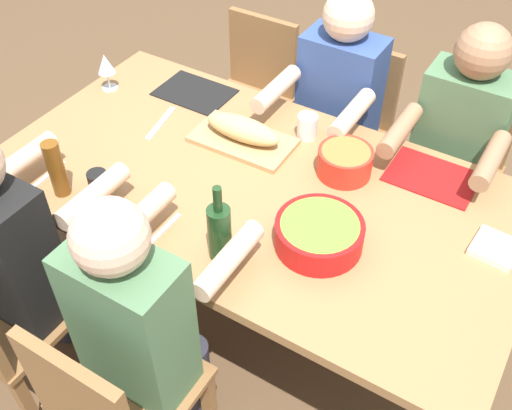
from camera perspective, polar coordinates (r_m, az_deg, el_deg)
The scene contains 26 objects.
ground_plane at distance 2.73m, azimuth 0.00°, elevation -9.56°, with size 8.00×8.00×0.00m, color brown.
dining_table at distance 2.23m, azimuth 0.00°, elevation 0.71°, with size 1.96×1.05×0.74m.
chair_far_right at distance 2.83m, azimuth 18.58°, elevation 4.06°, with size 0.40×0.40×0.85m.
diner_far_right at distance 2.56m, azimuth 18.41°, elevation 5.54°, with size 0.41×0.53×1.20m.
chair_far_center at distance 2.94m, azimuth 8.71°, elevation 7.71°, with size 0.40×0.40×0.85m.
diner_far_center at distance 2.68m, azimuth 7.52°, elevation 9.48°, with size 0.41×0.53×1.20m.
chair_far_left at distance 3.14m, azimuth -0.32°, elevation 10.81°, with size 0.40×0.40×0.85m.
diner_near_left at distance 2.17m, azimuth -21.87°, elevation -3.93°, with size 0.41×0.53×1.20m.
chair_near_center at distance 1.99m, azimuth -13.51°, elevation -17.77°, with size 0.40×0.40×0.85m.
diner_near_center at distance 1.87m, azimuth -10.86°, elevation -10.57°, with size 0.41×0.53×1.20m.
serving_bowl_fruit at distance 2.21m, azimuth 8.48°, elevation 4.21°, with size 0.20×0.20×0.10m.
serving_bowl_salad at distance 1.94m, azimuth 6.05°, elevation -2.67°, with size 0.29×0.29×0.10m.
cutting_board at distance 2.36m, azimuth -1.27°, elevation 6.19°, with size 0.40×0.22×0.02m, color tan.
bread_loaf at distance 2.33m, azimuth -1.29°, elevation 7.26°, with size 0.32×0.11×0.09m, color tan.
wine_bottle at distance 1.86m, azimuth -3.50°, elevation -2.51°, with size 0.08×0.08×0.29m.
beer_bottle at distance 2.19m, azimuth -18.52°, elevation 3.29°, with size 0.06×0.06×0.22m, color brown.
wine_glass at distance 2.70m, azimuth -14.15°, elevation 12.80°, with size 0.08×0.08×0.17m.
placemat_far_right at distance 2.30m, azimuth 16.43°, elevation 2.60°, with size 0.32×0.23×0.01m, color maroon.
cup_far_center at distance 2.38m, azimuth 4.91°, elevation 7.48°, with size 0.08×0.08×0.10m, color white.
fork_far_center at distance 2.39m, azimuth 7.51°, elevation 5.98°, with size 0.02×0.17×0.01m, color silver.
placemat_far_left at distance 2.67m, azimuth -5.88°, elevation 10.63°, with size 0.32×0.23×0.01m, color black.
cup_near_left at distance 2.20m, azimuth -14.81°, elevation 2.12°, with size 0.07×0.07×0.08m, color black.
fork_near_left at distance 2.34m, azimuth -19.19°, elevation 2.73°, with size 0.02×0.17×0.01m, color silver.
fork_near_center at distance 2.03m, azimuth -8.78°, elevation -2.32°, with size 0.02×0.17×0.01m, color silver.
carving_knife at distance 2.50m, azimuth -9.08°, elevation 7.72°, with size 0.23×0.02×0.01m, color silver.
napkin_stack at distance 2.09m, azimuth 21.85°, elevation -3.85°, with size 0.14×0.14×0.02m, color white.
Camera 1 is at (0.85, -1.39, 2.19)m, focal length 41.92 mm.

